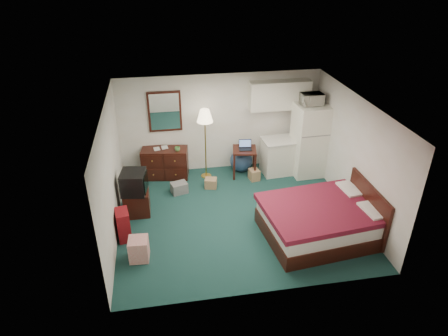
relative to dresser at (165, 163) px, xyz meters
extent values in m
cube|color=#0A2A2C|center=(1.44, -1.98, -0.38)|extent=(5.00, 4.50, 0.01)
cube|color=white|center=(1.44, -1.98, 2.12)|extent=(5.00, 4.50, 0.01)
cube|color=white|center=(1.44, 0.27, 0.87)|extent=(5.00, 0.01, 2.50)
cube|color=white|center=(1.44, -4.23, 0.87)|extent=(5.00, 0.01, 2.50)
cube|color=white|center=(-1.06, -1.98, 0.87)|extent=(0.01, 4.50, 2.50)
cube|color=white|center=(3.94, -1.98, 0.87)|extent=(0.01, 4.50, 2.50)
sphere|color=navy|center=(1.94, -0.02, -0.09)|extent=(0.71, 0.71, 0.58)
imported|color=white|center=(3.52, -0.40, 1.62)|extent=(0.52, 0.30, 0.35)
imported|color=#9D8554|center=(-0.25, 0.01, 0.48)|extent=(0.15, 0.04, 0.20)
imported|color=#9D8554|center=(-0.06, 0.06, 0.49)|extent=(0.15, 0.04, 0.21)
imported|color=#569047|center=(0.32, -0.15, 0.45)|extent=(0.14, 0.12, 0.13)
camera|label=1|loc=(-0.04, -8.93, 4.67)|focal=32.00mm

